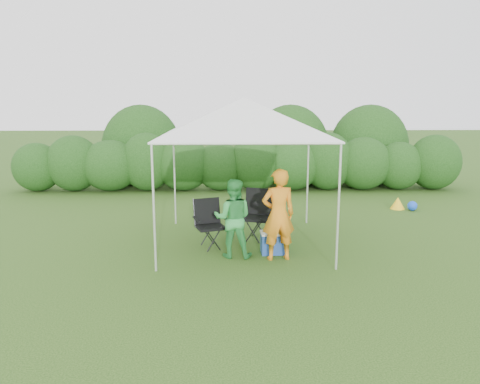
{
  "coord_description": "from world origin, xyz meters",
  "views": [
    {
      "loc": [
        -0.29,
        -8.38,
        2.79
      ],
      "look_at": [
        -0.07,
        0.4,
        1.05
      ],
      "focal_mm": 35.0,
      "sensor_mm": 36.0,
      "label": 1
    }
  ],
  "objects_px": {
    "chair_right": "(257,211)",
    "man": "(278,215)",
    "woman": "(233,218)",
    "cooler": "(274,242)",
    "canopy": "(244,117)",
    "chair_left": "(209,220)"
  },
  "relations": [
    {
      "from": "woman",
      "to": "cooler",
      "type": "bearing_deg",
      "value": -161.68
    },
    {
      "from": "chair_right",
      "to": "man",
      "type": "relative_size",
      "value": 0.62
    },
    {
      "from": "man",
      "to": "chair_left",
      "type": "bearing_deg",
      "value": -41.23
    },
    {
      "from": "chair_right",
      "to": "man",
      "type": "height_order",
      "value": "man"
    },
    {
      "from": "canopy",
      "to": "woman",
      "type": "height_order",
      "value": "canopy"
    },
    {
      "from": "chair_left",
      "to": "cooler",
      "type": "relative_size",
      "value": 1.86
    },
    {
      "from": "canopy",
      "to": "chair_right",
      "type": "relative_size",
      "value": 3.06
    },
    {
      "from": "chair_left",
      "to": "cooler",
      "type": "distance_m",
      "value": 1.32
    },
    {
      "from": "canopy",
      "to": "chair_left",
      "type": "relative_size",
      "value": 3.35
    },
    {
      "from": "canopy",
      "to": "cooler",
      "type": "bearing_deg",
      "value": -49.62
    },
    {
      "from": "man",
      "to": "chair_right",
      "type": "bearing_deg",
      "value": -86.96
    },
    {
      "from": "chair_left",
      "to": "cooler",
      "type": "height_order",
      "value": "chair_left"
    },
    {
      "from": "woman",
      "to": "cooler",
      "type": "xyz_separation_m",
      "value": [
        0.75,
        0.17,
        -0.51
      ]
    },
    {
      "from": "woman",
      "to": "chair_right",
      "type": "bearing_deg",
      "value": -108.2
    },
    {
      "from": "chair_left",
      "to": "woman",
      "type": "height_order",
      "value": "woman"
    },
    {
      "from": "chair_right",
      "to": "woman",
      "type": "distance_m",
      "value": 1.24
    },
    {
      "from": "chair_right",
      "to": "canopy",
      "type": "bearing_deg",
      "value": -112.09
    },
    {
      "from": "man",
      "to": "cooler",
      "type": "height_order",
      "value": "man"
    },
    {
      "from": "man",
      "to": "cooler",
      "type": "xyz_separation_m",
      "value": [
        -0.04,
        0.33,
        -0.61
      ]
    },
    {
      "from": "chair_left",
      "to": "canopy",
      "type": "bearing_deg",
      "value": -2.39
    },
    {
      "from": "man",
      "to": "woman",
      "type": "bearing_deg",
      "value": -21.56
    },
    {
      "from": "chair_right",
      "to": "woman",
      "type": "xyz_separation_m",
      "value": [
        -0.5,
        -1.13,
        0.14
      ]
    }
  ]
}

